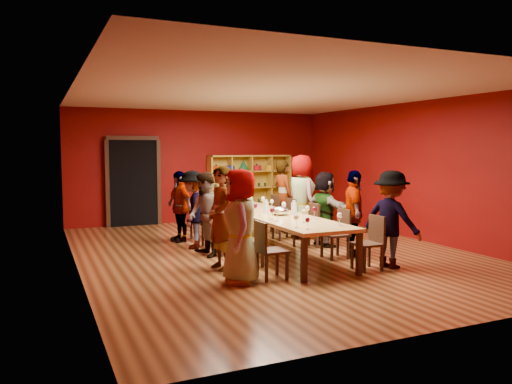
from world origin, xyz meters
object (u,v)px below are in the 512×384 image
person_right_0 (391,219)px  wine_bottle (244,200)px  person_left_0 (241,226)px  chair_person_right_1 (339,231)px  chair_person_left_3 (209,223)px  person_right_4 (283,197)px  person_left_4 (180,206)px  person_left_1 (221,218)px  chair_person_right_3 (287,217)px  chair_person_left_4 (197,217)px  person_left_3 (193,209)px  person_right_2 (325,209)px  spittoon_bowl (280,211)px  chair_person_left_0 (267,247)px  chair_person_right_4 (271,212)px  person_left_2 (205,214)px  shelving_unit (249,184)px  chair_person_left_2 (223,228)px  person_right_1 (354,214)px  tasting_table (271,216)px  chair_person_right_2 (309,223)px  chair_person_right_0 (371,240)px  person_right_3 (301,197)px

person_right_0 → wine_bottle: (-1.20, 3.48, 0.04)m
person_left_0 → chair_person_right_1: (2.25, 0.82, -0.35)m
chair_person_left_3 → person_right_4: (2.13, 0.93, 0.36)m
person_left_4 → person_right_4: size_ratio=0.88×
person_left_1 → chair_person_right_3: size_ratio=1.91×
chair_person_right_1 → wine_bottle: size_ratio=3.24×
chair_person_left_4 → person_left_3: bearing=-112.6°
person_left_4 → person_left_1: bearing=-15.2°
person_right_2 → spittoon_bowl: size_ratio=4.71×
chair_person_left_0 → chair_person_right_4: (1.82, 3.68, 0.00)m
chair_person_right_3 → chair_person_right_4: 0.80m
person_left_2 → chair_person_right_4: bearing=124.1°
shelving_unit → person_left_0: 6.69m
chair_person_left_2 → person_right_1: size_ratio=0.56×
chair_person_left_2 → person_right_1: 2.42m
chair_person_right_1 → chair_person_right_4: 2.85m
shelving_unit → person_right_0: shelving_unit is taller
tasting_table → chair_person_left_0: chair_person_left_0 is taller
tasting_table → person_left_4: bearing=126.0°
chair_person_right_1 → chair_person_right_2: bearing=90.0°
chair_person_right_3 → person_right_0: bearing=-82.5°
person_left_2 → person_left_1: bearing=-8.9°
chair_person_right_0 → person_right_3: size_ratio=0.48×
chair_person_left_4 → person_left_4: size_ratio=0.59×
person_left_4 → person_right_1: size_ratio=0.95×
chair_person_right_2 → person_left_4: bearing=142.8°
chair_person_left_3 → chair_person_right_0: 3.40m
chair_person_left_4 → chair_person_right_0: 4.12m
chair_person_left_3 → chair_person_right_0: same height
person_left_0 → person_left_4: 3.57m
person_left_3 → spittoon_bowl: 1.81m
chair_person_left_2 → person_left_0: bearing=-102.7°
chair_person_left_4 → wine_bottle: wine_bottle is taller
person_left_4 → person_right_3: bearing=60.3°
chair_person_left_3 → chair_person_right_3: (1.82, 0.13, 0.00)m
chair_person_left_4 → person_right_2: person_right_2 is taller
chair_person_left_3 → chair_person_right_0: size_ratio=1.00×
person_right_0 → chair_person_right_3: bearing=-12.8°
tasting_table → chair_person_left_2: bearing=170.6°
shelving_unit → spittoon_bowl: (-1.34, -4.61, -0.16)m
person_left_3 → person_right_2: size_ratio=1.02×
spittoon_bowl → person_right_1: bearing=-29.6°
person_left_2 → chair_person_right_1: bearing=58.3°
shelving_unit → chair_person_right_0: size_ratio=2.70×
chair_person_left_0 → chair_person_left_3: bearing=90.0°
person_right_0 → chair_person_right_2: size_ratio=1.82×
tasting_table → person_right_2: person_right_2 is taller
chair_person_left_3 → person_right_4: size_ratio=0.52×
shelving_unit → chair_person_left_3: size_ratio=2.70×
person_right_2 → chair_person_right_2: bearing=88.1°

